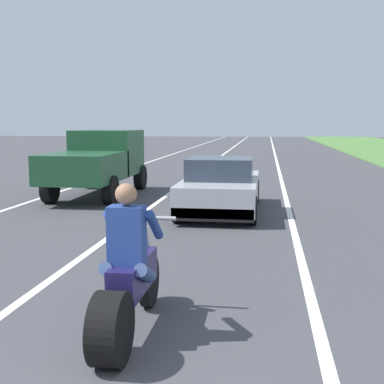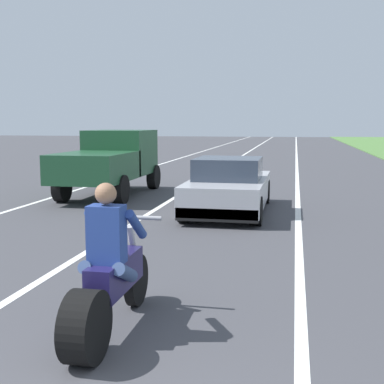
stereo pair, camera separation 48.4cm
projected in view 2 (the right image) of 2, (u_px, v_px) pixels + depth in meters
The scene contains 6 objects.
lane_stripe_left_solid at pixel (136, 172), 23.18m from camera, with size 0.14×120.00×0.01m, color white.
lane_stripe_right_solid at pixel (297, 175), 21.76m from camera, with size 0.14×120.00×0.01m, color white.
lane_stripe_centre_dashed at pixel (214, 173), 22.47m from camera, with size 0.14×120.00×0.01m, color white.
motorcycle_with_rider at pixel (108, 282), 5.26m from camera, with size 0.70×2.21×1.62m.
sports_car_silver at pixel (229, 187), 12.66m from camera, with size 1.84×4.30×1.37m.
pickup_truck_left_lane_dark_green at pixel (111, 159), 15.65m from camera, with size 2.02×4.80×1.98m.
Camera 2 is at (1.68, -2.12, 2.22)m, focal length 47.75 mm.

